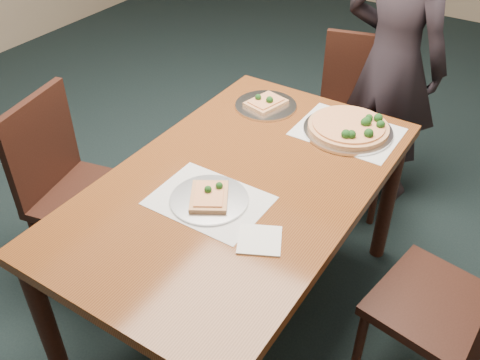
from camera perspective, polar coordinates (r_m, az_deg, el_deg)
The scene contains 12 objects.
ground at distance 2.79m, azimuth -2.44°, elevation -7.34°, with size 8.00×8.00×0.00m, color black.
dining_table at distance 2.05m, azimuth 0.00°, elevation -2.04°, with size 0.90×1.50×0.75m.
chair_far at distance 2.94m, azimuth 12.22°, elevation 7.02°, with size 0.51×0.51×0.91m.
chair_left at distance 2.49m, azimuth -17.65°, elevation -0.25°, with size 0.50×0.50×0.91m.
chair_right at distance 2.02m, azimuth 22.76°, elevation -12.35°, with size 0.48×0.48×0.91m.
diner at distance 2.91m, azimuth 15.92°, elevation 12.03°, with size 0.57×0.38×1.57m, color black.
placemat_main at distance 2.32m, azimuth 11.40°, elevation 5.07°, with size 0.42×0.32×0.00m, color white.
placemat_near at distance 1.90m, azimuth -3.29°, elevation -2.21°, with size 0.40×0.30×0.00m, color white.
pizza_pan at distance 2.30m, azimuth 11.62°, elevation 5.49°, with size 0.38×0.38×0.07m.
slice_plate_near at distance 1.90m, azimuth -3.29°, elevation -1.91°, with size 0.28×0.28×0.05m.
slice_plate_far at distance 2.46m, azimuth 2.77°, elevation 8.08°, with size 0.28×0.28×0.06m.
napkin at distance 1.75m, azimuth 2.11°, elevation -6.40°, with size 0.14×0.14×0.01m, color white.
Camera 1 is at (1.17, -1.60, 1.96)m, focal length 40.00 mm.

